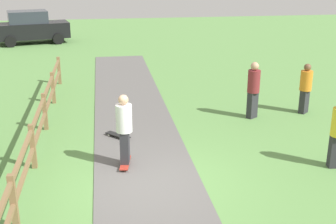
{
  "coord_description": "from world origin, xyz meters",
  "views": [
    {
      "loc": [
        -0.89,
        -8.7,
        4.7
      ],
      "look_at": [
        0.74,
        1.99,
        1.0
      ],
      "focal_mm": 47.34,
      "sensor_mm": 36.0,
      "label": 1
    }
  ],
  "objects": [
    {
      "name": "parked_car_black",
      "position": [
        -4.95,
        18.72,
        0.96
      ],
      "size": [
        4.48,
        2.71,
        1.92
      ],
      "color": "black",
      "rests_on": "ground_plane"
    },
    {
      "name": "bystander_orange",
      "position": [
        5.53,
        4.15,
        0.89
      ],
      "size": [
        0.53,
        0.53,
        1.63
      ],
      "color": "#2D2D33",
      "rests_on": "ground_plane"
    },
    {
      "name": "skateboard_loose",
      "position": [
        -0.55,
        2.85,
        0.09
      ],
      "size": [
        0.7,
        0.71,
        0.08
      ],
      "color": "black",
      "rests_on": "asphalt_path"
    },
    {
      "name": "skater_riding",
      "position": [
        -0.45,
        1.04,
        1.01
      ],
      "size": [
        0.44,
        0.82,
        1.78
      ],
      "color": "#B23326",
      "rests_on": "asphalt_path"
    },
    {
      "name": "bystander_maroon",
      "position": [
        3.71,
        3.94,
        0.99
      ],
      "size": [
        0.52,
        0.52,
        1.79
      ],
      "color": "#2D2D33",
      "rests_on": "ground_plane"
    },
    {
      "name": "ground_plane",
      "position": [
        0.0,
        0.0,
        0.0
      ],
      "size": [
        60.0,
        60.0,
        0.0
      ],
      "primitive_type": "plane",
      "color": "#60934C"
    },
    {
      "name": "wooden_fence",
      "position": [
        -2.6,
        0.0,
        0.67
      ],
      "size": [
        0.12,
        18.12,
        1.1
      ],
      "color": "olive",
      "rests_on": "ground_plane"
    },
    {
      "name": "asphalt_path",
      "position": [
        0.0,
        0.0,
        0.01
      ],
      "size": [
        2.4,
        28.0,
        0.02
      ],
      "primitive_type": "cube",
      "color": "#605E5B",
      "rests_on": "ground_plane"
    }
  ]
}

